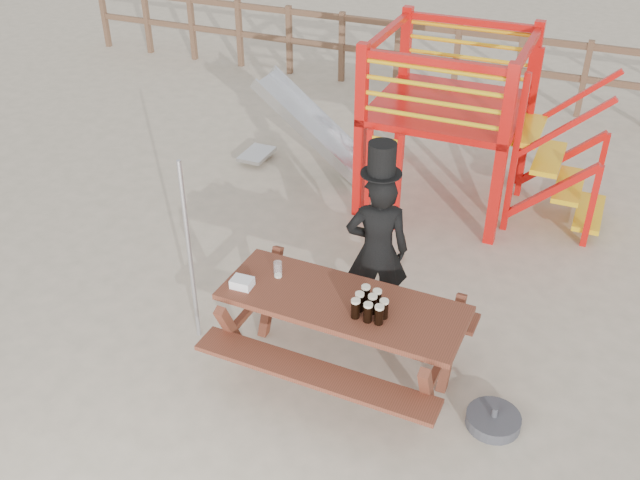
# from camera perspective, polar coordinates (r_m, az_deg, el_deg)

# --- Properties ---
(ground) EXTENTS (60.00, 60.00, 0.00)m
(ground) POSITION_cam_1_polar(r_m,az_deg,el_deg) (6.43, -0.86, -10.68)
(ground) COLOR beige
(ground) RESTS_ON ground
(back_fence) EXTENTS (15.09, 0.09, 1.20)m
(back_fence) POSITION_cam_1_polar(r_m,az_deg,el_deg) (12.00, 13.26, 13.98)
(back_fence) COLOR brown
(back_fence) RESTS_ON ground
(playground_fort) EXTENTS (4.71, 1.84, 2.10)m
(playground_fort) POSITION_cam_1_polar(r_m,az_deg,el_deg) (8.71, 9.62, 9.65)
(playground_fort) COLOR red
(playground_fort) RESTS_ON ground
(picnic_table) EXTENTS (2.10, 1.47, 0.80)m
(picnic_table) POSITION_cam_1_polar(r_m,az_deg,el_deg) (6.12, 1.77, -7.03)
(picnic_table) COLOR brown
(picnic_table) RESTS_ON ground
(man_with_hat) EXTENTS (0.68, 0.57, 1.89)m
(man_with_hat) POSITION_cam_1_polar(r_m,az_deg,el_deg) (6.53, 4.61, -0.60)
(man_with_hat) COLOR black
(man_with_hat) RESTS_ON ground
(metal_pole) EXTENTS (0.04, 0.04, 1.84)m
(metal_pole) POSITION_cam_1_polar(r_m,az_deg,el_deg) (6.39, -10.38, -1.12)
(metal_pole) COLOR #B2B2B7
(metal_pole) RESTS_ON ground
(parasol_base) EXTENTS (0.45, 0.45, 0.19)m
(parasol_base) POSITION_cam_1_polar(r_m,az_deg,el_deg) (6.14, 13.69, -13.82)
(parasol_base) COLOR #3C3D42
(parasol_base) RESTS_ON ground
(paper_bag) EXTENTS (0.19, 0.15, 0.08)m
(paper_bag) POSITION_cam_1_polar(r_m,az_deg,el_deg) (6.10, -6.25, -3.42)
(paper_bag) COLOR white
(paper_bag) RESTS_ON picnic_table
(stout_pints) EXTENTS (0.29, 0.29, 0.17)m
(stout_pints) POSITION_cam_1_polar(r_m,az_deg,el_deg) (5.76, 4.02, -5.24)
(stout_pints) COLOR black
(stout_pints) RESTS_ON picnic_table
(empty_glasses) EXTENTS (0.07, 0.07, 0.15)m
(empty_glasses) POSITION_cam_1_polar(r_m,az_deg,el_deg) (6.18, -3.39, -2.41)
(empty_glasses) COLOR silver
(empty_glasses) RESTS_ON picnic_table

